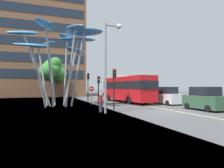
% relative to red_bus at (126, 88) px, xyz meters
% --- Properties ---
extents(ground, '(120.00, 240.00, 0.10)m').
position_rel_red_bus_xyz_m(ground, '(-1.91, -10.86, -2.09)').
color(ground, '#4C4C4F').
extents(red_bus, '(3.18, 11.56, 3.73)m').
position_rel_red_bus_xyz_m(red_bus, '(0.00, 0.00, 0.00)').
color(red_bus, red).
rests_on(red_bus, ground).
extents(leaf_sculpture, '(10.18, 9.90, 8.65)m').
position_rel_red_bus_xyz_m(leaf_sculpture, '(-9.36, -2.48, 4.95)').
color(leaf_sculpture, '#9EA0A5').
rests_on(leaf_sculpture, ground).
extents(traffic_light_kerb_near, '(0.28, 0.42, 3.80)m').
position_rel_red_bus_xyz_m(traffic_light_kerb_near, '(-4.85, -8.24, 0.71)').
color(traffic_light_kerb_near, black).
rests_on(traffic_light_kerb_near, ground).
extents(traffic_light_kerb_far, '(0.28, 0.42, 3.38)m').
position_rel_red_bus_xyz_m(traffic_light_kerb_far, '(-4.87, -3.01, 0.42)').
color(traffic_light_kerb_far, black).
rests_on(traffic_light_kerb_far, ground).
extents(traffic_light_island_mid, '(0.28, 0.42, 3.96)m').
position_rel_red_bus_xyz_m(traffic_light_island_mid, '(-5.24, 0.87, 0.82)').
color(traffic_light_island_mid, black).
rests_on(traffic_light_island_mid, ground).
extents(car_parked_near, '(2.08, 4.07, 2.16)m').
position_rel_red_bus_xyz_m(car_parked_near, '(3.01, -11.06, -1.03)').
color(car_parked_near, '#2D5138').
rests_on(car_parked_near, ground).
extents(car_parked_mid, '(1.92, 4.14, 2.15)m').
position_rel_red_bus_xyz_m(car_parked_mid, '(3.34, -4.74, -1.04)').
color(car_parked_mid, silver).
rests_on(car_parked_mid, ground).
extents(car_parked_far, '(1.98, 4.23, 2.07)m').
position_rel_red_bus_xyz_m(car_parked_far, '(3.42, 0.77, -1.07)').
color(car_parked_far, gold).
rests_on(car_parked_far, ground).
extents(street_lamp, '(1.52, 0.44, 7.44)m').
position_rel_red_bus_xyz_m(street_lamp, '(-5.94, -10.00, 2.71)').
color(street_lamp, gray).
rests_on(street_lamp, ground).
extents(tree_pavement_near, '(4.32, 4.62, 7.74)m').
position_rel_red_bus_xyz_m(tree_pavement_near, '(-9.40, 13.43, 3.36)').
color(tree_pavement_near, brown).
rests_on(tree_pavement_near, ground).
extents(tree_pavement_far, '(5.30, 5.18, 7.88)m').
position_rel_red_bus_xyz_m(tree_pavement_far, '(-8.62, 18.21, 3.30)').
color(tree_pavement_far, brown).
rests_on(tree_pavement_far, ground).
extents(pedestrian, '(0.34, 0.34, 1.60)m').
position_rel_red_bus_xyz_m(pedestrian, '(-6.39, -9.05, -1.24)').
color(pedestrian, '#2D3342').
rests_on(pedestrian, ground).
extents(no_entry_sign, '(0.60, 0.12, 2.21)m').
position_rel_red_bus_xyz_m(no_entry_sign, '(-5.56, -2.30, -0.55)').
color(no_entry_sign, gray).
rests_on(no_entry_sign, ground).
extents(backdrop_building, '(18.63, 15.04, 23.19)m').
position_rel_red_bus_xyz_m(backdrop_building, '(-11.10, 25.44, 9.56)').
color(backdrop_building, brown).
rests_on(backdrop_building, ground).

